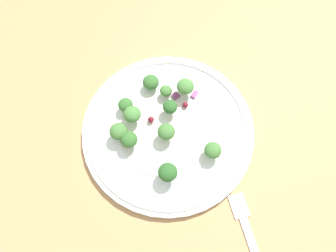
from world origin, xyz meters
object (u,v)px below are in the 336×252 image
plate (168,130)px  broccoli_floret_1 (168,172)px  fork (254,249)px  broccoli_floret_0 (119,131)px  broccoli_floret_2 (129,140)px

plate → broccoli_floret_1: broccoli_floret_1 is taller
fork → broccoli_floret_0: bearing=-142.2°
broccoli_floret_1 → broccoli_floret_0: bearing=-142.6°
broccoli_floret_2 → fork: 24.12cm
broccoli_floret_1 → fork: (12.70, 9.96, -3.37)cm
broccoli_floret_2 → fork: bearing=37.8°
broccoli_floret_1 → broccoli_floret_2: size_ratio=1.10×
broccoli_floret_2 → fork: broccoli_floret_2 is taller
broccoli_floret_0 → broccoli_floret_2: 2.22cm
plate → broccoli_floret_0: size_ratio=9.80×
plate → broccoli_floret_0: broccoli_floret_0 is taller
plate → broccoli_floret_2: (1.33, -6.34, 2.52)cm
plate → broccoli_floret_0: 8.11cm
broccoli_floret_0 → fork: (20.64, 16.02, -3.11)cm
broccoli_floret_0 → fork: broccoli_floret_0 is taller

